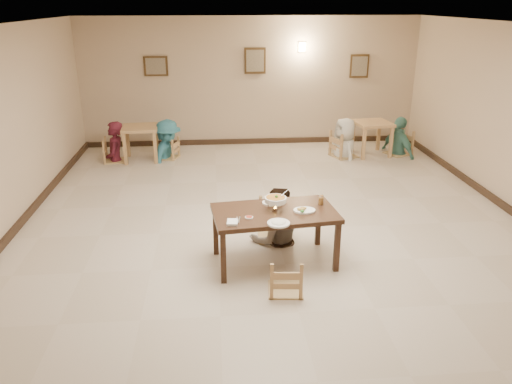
{
  "coord_description": "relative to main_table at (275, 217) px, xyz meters",
  "views": [
    {
      "loc": [
        -0.89,
        -6.96,
        3.32
      ],
      "look_at": [
        -0.33,
        -0.32,
        0.75
      ],
      "focal_mm": 35.0,
      "sensor_mm": 36.0,
      "label": 1
    }
  ],
  "objects": [
    {
      "name": "picture_b",
      "position": [
        0.24,
        5.98,
        1.33
      ],
      "size": [
        0.5,
        0.04,
        0.6
      ],
      "color": "#3D2915",
      "rests_on": "wall_back"
    },
    {
      "name": "curry_warmer",
      "position": [
        0.01,
        0.02,
        0.23
      ],
      "size": [
        0.32,
        0.29,
        0.26
      ],
      "color": "silver",
      "rests_on": "main_table"
    },
    {
      "name": "picture_c",
      "position": [
        2.74,
        5.98,
        1.18
      ],
      "size": [
        0.45,
        0.04,
        0.55
      ],
      "color": "#3D2915",
      "rests_on": "wall_back"
    },
    {
      "name": "ceiling",
      "position": [
        0.14,
        1.03,
        2.33
      ],
      "size": [
        10.0,
        10.0,
        0.0
      ],
      "primitive_type": "plane",
      "color": "silver",
      "rests_on": "wall_back"
    },
    {
      "name": "chair_near",
      "position": [
        0.05,
        -0.73,
        -0.23
      ],
      "size": [
        0.42,
        0.42,
        0.89
      ],
      "rotation": [
        0.0,
        0.0,
        3.05
      ],
      "color": "tan",
      "rests_on": "floor"
    },
    {
      "name": "wall_front",
      "position": [
        0.14,
        -3.97,
        0.83
      ],
      "size": [
        10.0,
        0.0,
        10.0
      ],
      "primitive_type": "plane",
      "rotation": [
        -1.57,
        0.0,
        0.0
      ],
      "color": "#C9AE91",
      "rests_on": "floor"
    },
    {
      "name": "wall_sconce",
      "position": [
        1.34,
        5.99,
        1.63
      ],
      "size": [
        0.16,
        0.05,
        0.22
      ],
      "primitive_type": "cube",
      "color": "#FFD88C",
      "rests_on": "wall_back"
    },
    {
      "name": "wall_back",
      "position": [
        0.14,
        6.03,
        0.83
      ],
      "size": [
        10.0,
        0.0,
        10.0
      ],
      "primitive_type": "plane",
      "rotation": [
        1.57,
        0.0,
        0.0
      ],
      "color": "#C9AE91",
      "rests_on": "floor"
    },
    {
      "name": "bg_table_left",
      "position": [
        -2.37,
        4.86,
        -0.05
      ],
      "size": [
        0.8,
        0.8,
        0.76
      ],
      "rotation": [
        0.0,
        0.0,
        0.06
      ],
      "color": "tan",
      "rests_on": "floor"
    },
    {
      "name": "drink_glass",
      "position": [
        0.65,
        0.17,
        0.14
      ],
      "size": [
        0.07,
        0.07,
        0.13
      ],
      "color": "white",
      "rests_on": "main_table"
    },
    {
      "name": "main_diner",
      "position": [
        0.11,
        0.66,
        0.15
      ],
      "size": [
        0.87,
        0.72,
        1.64
      ],
      "primitive_type": "imported",
      "rotation": [
        0.0,
        0.0,
        3.28
      ],
      "color": "gray",
      "rests_on": "floor"
    },
    {
      "name": "bg_chair_ll",
      "position": [
        -2.94,
        4.8,
        -0.18
      ],
      "size": [
        0.46,
        0.46,
        0.98
      ],
      "rotation": [
        0.0,
        0.0,
        1.65
      ],
      "color": "tan",
      "rests_on": "floor"
    },
    {
      "name": "chair_far",
      "position": [
        0.1,
        0.77,
        -0.14
      ],
      "size": [
        0.5,
        0.5,
        1.07
      ],
      "rotation": [
        0.0,
        0.0,
        -0.05
      ],
      "color": "tan",
      "rests_on": "floor"
    },
    {
      "name": "bg_table_right",
      "position": [
        2.8,
        4.81,
        -0.04
      ],
      "size": [
        0.85,
        0.85,
        0.76
      ],
      "rotation": [
        0.0,
        0.0,
        0.12
      ],
      "color": "tan",
      "rests_on": "floor"
    },
    {
      "name": "napkin_cutlery",
      "position": [
        -0.56,
        -0.34,
        0.1
      ],
      "size": [
        0.18,
        0.27,
        0.03
      ],
      "color": "white",
      "rests_on": "main_table"
    },
    {
      "name": "chili_dish",
      "position": [
        -0.35,
        -0.2,
        0.09
      ],
      "size": [
        0.11,
        0.11,
        0.02
      ],
      "color": "white",
      "rests_on": "main_table"
    },
    {
      "name": "floor",
      "position": [
        0.14,
        1.03,
        -0.67
      ],
      "size": [
        10.0,
        10.0,
        0.0
      ],
      "primitive_type": "plane",
      "color": "beige",
      "rests_on": "ground"
    },
    {
      "name": "bg_diner_c",
      "position": [
        2.16,
        4.74,
        0.21
      ],
      "size": [
        0.73,
        0.96,
        1.76
      ],
      "primitive_type": "imported",
      "rotation": [
        0.0,
        0.0,
        4.92
      ],
      "color": "silver",
      "rests_on": "floor"
    },
    {
      "name": "bg_diner_a",
      "position": [
        -2.94,
        4.8,
        0.22
      ],
      "size": [
        0.46,
        0.67,
        1.77
      ],
      "primitive_type": "imported",
      "rotation": [
        0.0,
        0.0,
        4.76
      ],
      "color": "#501625",
      "rests_on": "floor"
    },
    {
      "name": "bg_diner_b",
      "position": [
        -1.81,
        4.94,
        0.21
      ],
      "size": [
        0.94,
        1.27,
        1.75
      ],
      "primitive_type": "imported",
      "rotation": [
        0.0,
        0.0,
        1.29
      ],
      "color": "teal",
      "rests_on": "floor"
    },
    {
      "name": "rice_plate_far",
      "position": [
        0.02,
        0.26,
        0.1
      ],
      "size": [
        0.31,
        0.31,
        0.07
      ],
      "color": "white",
      "rests_on": "main_table"
    },
    {
      "name": "rice_plate_near",
      "position": [
        -0.0,
        -0.4,
        0.09
      ],
      "size": [
        0.28,
        0.28,
        0.06
      ],
      "color": "white",
      "rests_on": "main_table"
    },
    {
      "name": "bg_chair_lr",
      "position": [
        -1.81,
        4.94,
        -0.22
      ],
      "size": [
        0.42,
        0.42,
        0.89
      ],
      "rotation": [
        0.0,
        0.0,
        -1.9
      ],
      "color": "tan",
      "rests_on": "floor"
    },
    {
      "name": "bg_chair_rr",
      "position": [
        3.45,
        4.8,
        -0.15
      ],
      "size": [
        0.49,
        0.49,
        1.05
      ],
      "rotation": [
        0.0,
        0.0,
        -1.19
      ],
      "color": "tan",
      "rests_on": "floor"
    },
    {
      "name": "fried_plate",
      "position": [
        0.38,
        -0.04,
        0.1
      ],
      "size": [
        0.29,
        0.29,
        0.06
      ],
      "color": "white",
      "rests_on": "main_table"
    },
    {
      "name": "baseboard_back",
      "position": [
        0.14,
        6.0,
        -0.61
      ],
      "size": [
        8.0,
        0.06,
        0.12
      ],
      "primitive_type": "cube",
      "color": "#312217",
      "rests_on": "floor"
    },
    {
      "name": "bg_chair_rl",
      "position": [
        2.16,
        4.74,
        -0.12
      ],
      "size": [
        0.51,
        0.51,
        1.1
      ],
      "rotation": [
        0.0,
        0.0,
        1.95
      ],
      "color": "tan",
      "rests_on": "floor"
    },
    {
      "name": "bg_diner_d",
      "position": [
        3.45,
        4.8,
        0.2
      ],
      "size": [
        0.77,
        1.1,
        1.74
      ],
      "primitive_type": "imported",
      "rotation": [
        0.0,
        0.0,
        1.95
      ],
      "color": "#579C8F",
      "rests_on": "floor"
    },
    {
      "name": "picture_a",
      "position": [
        -2.06,
        5.98,
        1.23
      ],
      "size": [
        0.55,
        0.04,
        0.45
      ],
      "color": "#3D2915",
      "rests_on": "wall_back"
    },
    {
      "name": "baseboard_left",
      "position": [
        -3.83,
        1.03,
        -0.61
      ],
      "size": [
        0.06,
        10.0,
        0.12
      ],
      "primitive_type": "cube",
      "color": "#312217",
      "rests_on": "floor"
    },
    {
      "name": "main_table",
      "position": [
        0.0,
        0.0,
        0.0
      ],
      "size": [
        1.69,
        1.07,
        0.75
      ],
      "rotation": [
        0.0,
        0.0,
        0.11
      ],
      "color": "#3D2416",
      "rests_on": "floor"
    }
  ]
}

